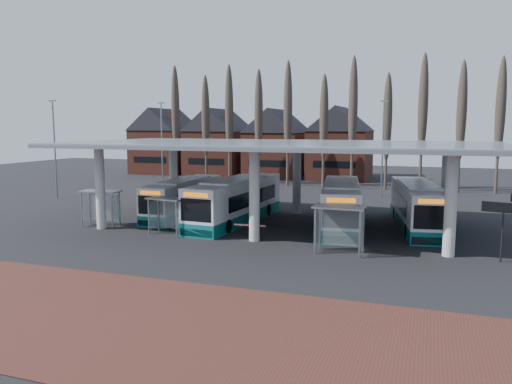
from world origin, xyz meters
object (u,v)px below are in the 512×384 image
(bus_2, at_px, (341,205))
(shelter_2, at_px, (340,219))
(bus_1, at_px, (236,202))
(shelter_1, at_px, (168,208))
(shelter_0, at_px, (101,200))
(bus_3, at_px, (417,206))
(bus_0, at_px, (184,198))

(bus_2, bearing_deg, shelter_2, -90.31)
(bus_1, distance_m, shelter_1, 6.32)
(shelter_0, relative_size, shelter_2, 0.99)
(bus_3, relative_size, shelter_0, 4.03)
(bus_0, xyz_separation_m, bus_2, (13.42, -0.39, 0.15))
(bus_0, distance_m, shelter_0, 7.23)
(bus_1, bearing_deg, shelter_2, -32.65)
(bus_1, height_order, shelter_1, bus_1)
(bus_2, bearing_deg, shelter_0, -170.76)
(bus_0, height_order, bus_1, bus_1)
(bus_2, xyz_separation_m, shelter_2, (1.27, -7.93, 0.46))
(bus_3, bearing_deg, bus_2, -174.61)
(bus_1, relative_size, bus_2, 1.01)
(shelter_0, bearing_deg, bus_2, 12.24)
(shelter_0, xyz_separation_m, shelter_2, (18.41, -2.14, 0.09))
(shelter_0, distance_m, shelter_2, 18.54)
(bus_1, height_order, bus_3, bus_1)
(bus_3, xyz_separation_m, shelter_0, (-22.55, -7.27, 0.39))
(bus_0, relative_size, bus_3, 0.90)
(bus_2, relative_size, shelter_1, 4.26)
(bus_0, distance_m, shelter_1, 7.40)
(bus_0, height_order, bus_2, bus_2)
(bus_3, xyz_separation_m, shelter_1, (-16.41, -8.07, 0.28))
(bus_1, xyz_separation_m, bus_2, (8.09, 0.99, -0.04))
(bus_2, height_order, shelter_2, bus_2)
(shelter_1, xyz_separation_m, shelter_2, (12.27, -1.34, 0.20))
(bus_1, xyz_separation_m, shelter_0, (-9.05, -4.80, 0.34))
(bus_3, bearing_deg, bus_0, 173.37)
(bus_1, bearing_deg, bus_0, 169.43)
(bus_0, relative_size, bus_2, 0.90)
(shelter_0, bearing_deg, shelter_2, -13.04)
(bus_3, height_order, shelter_0, bus_3)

